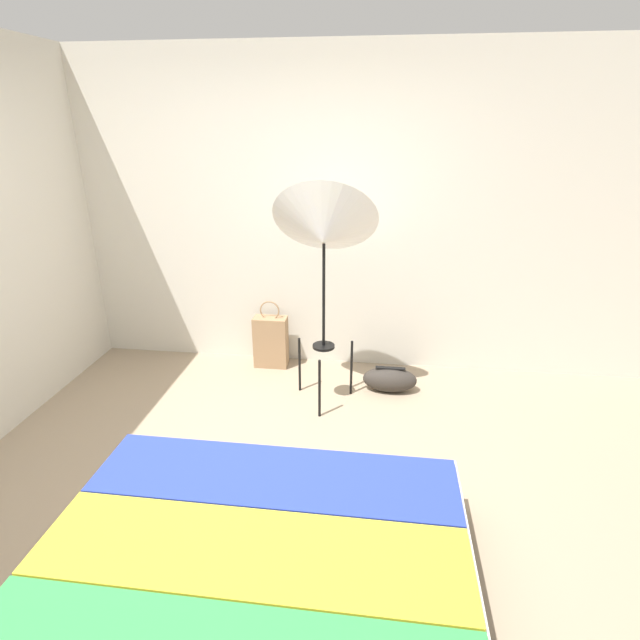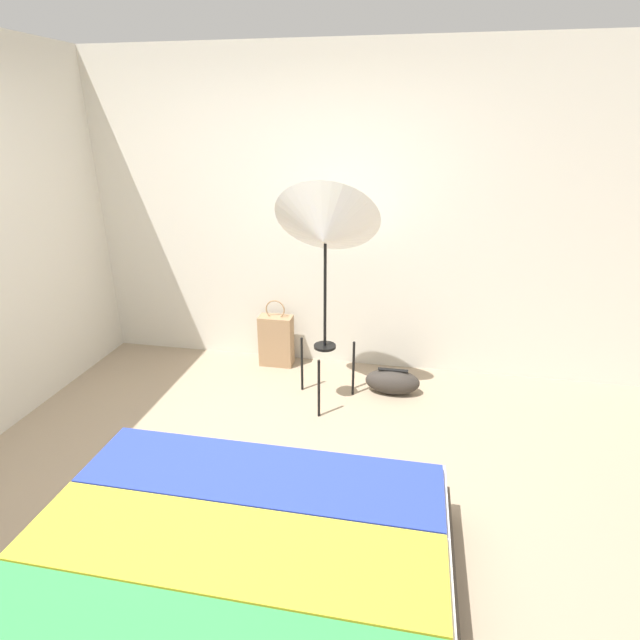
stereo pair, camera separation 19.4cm
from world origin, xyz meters
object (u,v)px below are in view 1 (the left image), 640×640
duffel_bag (390,380)px  photo_umbrella (324,231)px  bed (238,639)px  tote_bag (271,341)px

duffel_bag → photo_umbrella: bearing=-158.3°
bed → photo_umbrella: (0.07, 2.11, 1.14)m
photo_umbrella → duffel_bag: (0.51, 0.20, -1.23)m
tote_bag → bed: bearing=-80.1°
bed → tote_bag: size_ratio=3.38×
photo_umbrella → tote_bag: 1.33m
photo_umbrella → duffel_bag: size_ratio=3.92×
tote_bag → duffel_bag: (1.04, -0.32, -0.13)m
photo_umbrella → duffel_bag: 1.35m
tote_bag → duffel_bag: 1.10m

